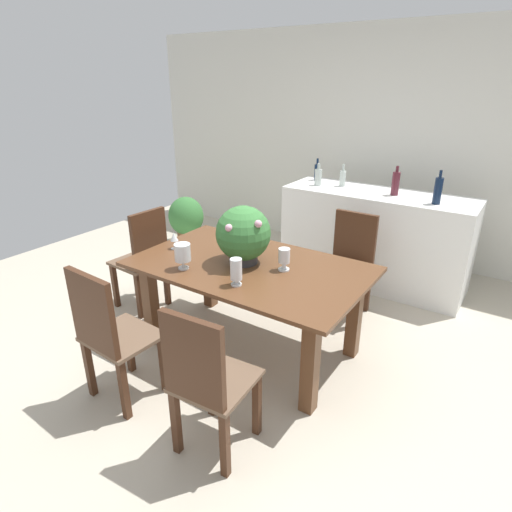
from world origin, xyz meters
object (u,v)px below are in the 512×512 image
at_px(crystal_vase_right, 284,257).
at_px(wine_glass, 174,237).
at_px(wine_bottle_tall, 317,172).
at_px(wine_bottle_dark, 438,190).
at_px(chair_far_right, 349,259).
at_px(wine_bottle_green, 396,183).
at_px(dining_table, 250,280).
at_px(chair_near_right, 206,379).
at_px(crystal_vase_left, 183,253).
at_px(crystal_vase_center_near, 236,270).
at_px(wine_bottle_amber, 318,177).
at_px(wine_bottle_clear, 343,178).
at_px(kitchen_counter, 374,238).
at_px(chair_near_left, 109,332).
at_px(chair_head_end, 144,256).
at_px(flower_centerpiece, 243,234).
at_px(potted_plant_floor, 186,218).

height_order(crystal_vase_right, wine_glass, crystal_vase_right).
bearing_deg(wine_bottle_tall, wine_bottle_dark, -12.12).
distance_m(chair_far_right, wine_bottle_green, 0.93).
xyz_separation_m(dining_table, chair_near_right, (0.40, -1.01, -0.08)).
xyz_separation_m(crystal_vase_left, crystal_vase_center_near, (0.48, -0.00, -0.01)).
distance_m(wine_bottle_amber, wine_bottle_clear, 0.26).
xyz_separation_m(crystal_vase_left, wine_bottle_amber, (0.08, 2.02, 0.20)).
height_order(dining_table, kitchen_counter, kitchen_counter).
relative_size(chair_near_left, chair_head_end, 1.00).
height_order(kitchen_counter, wine_bottle_dark, wine_bottle_dark).
bearing_deg(chair_head_end, wine_glass, 84.89).
xyz_separation_m(flower_centerpiece, wine_bottle_amber, (-0.22, 1.68, 0.10)).
xyz_separation_m(chair_near_left, flower_centerpiece, (0.34, 1.01, 0.42)).
relative_size(crystal_vase_right, wine_glass, 1.20).
distance_m(crystal_vase_center_near, crystal_vase_right, 0.41).
xyz_separation_m(chair_near_left, crystal_vase_right, (0.66, 1.06, 0.30)).
bearing_deg(chair_near_right, chair_near_left, -4.39).
bearing_deg(wine_glass, dining_table, 6.24).
distance_m(dining_table, wine_glass, 0.73).
bearing_deg(wine_bottle_amber, chair_far_right, -45.31).
distance_m(chair_far_right, wine_bottle_dark, 1.01).
height_order(chair_far_right, wine_bottle_dark, wine_bottle_dark).
bearing_deg(crystal_vase_left, wine_bottle_dark, 56.40).
distance_m(chair_head_end, wine_bottle_clear, 2.18).
bearing_deg(flower_centerpiece, wine_bottle_clear, 89.54).
bearing_deg(chair_far_right, potted_plant_floor, 168.60).
relative_size(chair_far_right, wine_glass, 6.62).
height_order(wine_bottle_dark, wine_bottle_clear, wine_bottle_dark).
height_order(flower_centerpiece, wine_glass, flower_centerpiece).
distance_m(flower_centerpiece, wine_bottle_tall, 1.94).
bearing_deg(dining_table, chair_far_right, 68.59).
distance_m(chair_head_end, kitchen_counter, 2.33).
height_order(kitchen_counter, potted_plant_floor, kitchen_counter).
distance_m(chair_far_right, wine_glass, 1.57).
distance_m(flower_centerpiece, wine_bottle_dark, 1.91).
xyz_separation_m(crystal_vase_center_near, potted_plant_floor, (-2.17, 1.84, -0.51)).
bearing_deg(wine_bottle_green, crystal_vase_right, -98.91).
xyz_separation_m(crystal_vase_right, wine_glass, (-0.96, -0.13, -0.00)).
relative_size(crystal_vase_left, wine_bottle_clear, 0.83).
xyz_separation_m(flower_centerpiece, kitchen_counter, (0.43, 1.74, -0.48)).
distance_m(crystal_vase_right, kitchen_counter, 1.72).
relative_size(chair_near_left, wine_bottle_amber, 4.23).
bearing_deg(wine_bottle_clear, crystal_vase_center_near, -85.54).
relative_size(crystal_vase_left, wine_bottle_dark, 0.63).
height_order(dining_table, crystal_vase_left, crystal_vase_left).
height_order(flower_centerpiece, wine_bottle_green, wine_bottle_green).
height_order(kitchen_counter, wine_bottle_clear, wine_bottle_clear).
bearing_deg(chair_head_end, chair_near_right, 60.77).
distance_m(dining_table, crystal_vase_left, 0.55).
relative_size(chair_head_end, flower_centerpiece, 2.22).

